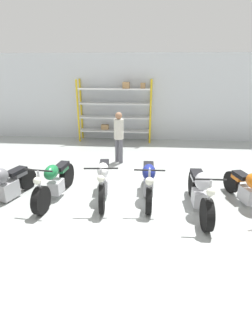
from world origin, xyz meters
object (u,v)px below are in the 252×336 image
object	(u,v)px
shelving_rack	(115,109)
motorcycle_grey	(6,185)
motorcycle_white	(104,179)
motorcycle_orange	(251,189)
motorcycle_green	(55,182)
motorcycle_silver	(200,192)
motorcycle_blue	(148,180)
person_browsing	(119,134)

from	to	relation	value
shelving_rack	motorcycle_grey	xyz separation A→B (m)	(-1.95, -5.79, -0.95)
motorcycle_white	motorcycle_orange	size ratio (longest dim) A/B	1.09
shelving_rack	motorcycle_green	size ratio (longest dim) A/B	1.49
motorcycle_orange	motorcycle_grey	bearing A→B (deg)	-103.73
motorcycle_grey	motorcycle_orange	distance (m)	5.78
motorcycle_silver	motorcycle_green	bearing A→B (deg)	-96.61
shelving_rack	motorcycle_silver	world-z (taller)	shelving_rack
motorcycle_grey	motorcycle_white	size ratio (longest dim) A/B	0.90
motorcycle_grey	motorcycle_orange	bearing A→B (deg)	108.50
shelving_rack	motorcycle_blue	distance (m)	5.58
motorcycle_silver	motorcycle_orange	world-z (taller)	motorcycle_silver
motorcycle_green	motorcycle_blue	bearing A→B (deg)	102.33
motorcycle_green	motorcycle_orange	bearing A→B (deg)	95.62
motorcycle_blue	person_browsing	distance (m)	2.74
motorcycle_grey	person_browsing	bearing A→B (deg)	157.39
motorcycle_green	motorcycle_blue	xyz separation A→B (m)	(2.28, 0.26, 0.02)
shelving_rack	motorcycle_orange	size ratio (longest dim) A/B	1.58
motorcycle_silver	motorcycle_orange	distance (m)	1.23
motorcycle_white	motorcycle_orange	xyz separation A→B (m)	(3.46, -0.19, -0.04)
motorcycle_orange	person_browsing	xyz separation A→B (m)	(-3.37, 2.76, 0.56)
motorcycle_grey	motorcycle_green	distance (m)	1.17
motorcycle_white	person_browsing	size ratio (longest dim) A/B	1.26
motorcycle_blue	person_browsing	xyz separation A→B (m)	(-1.02, 2.49, 0.54)
motorcycle_grey	motorcycle_white	distance (m)	2.36
motorcycle_grey	motorcycle_blue	xyz separation A→B (m)	(3.43, 0.48, 0.05)
shelving_rack	motorcycle_orange	distance (m)	6.83
shelving_rack	motorcycle_grey	world-z (taller)	shelving_rack
motorcycle_grey	motorcycle_blue	size ratio (longest dim) A/B	0.91
shelving_rack	person_browsing	xyz separation A→B (m)	(0.46, -2.81, -0.36)
motorcycle_white	person_browsing	bearing A→B (deg)	171.67
motorcycle_grey	motorcycle_orange	xyz separation A→B (m)	(5.78, 0.21, 0.04)
motorcycle_orange	shelving_rack	bearing A→B (deg)	-161.35
motorcycle_grey	motorcycle_silver	world-z (taller)	motorcycle_silver
motorcycle_grey	person_browsing	distance (m)	3.87
person_browsing	motorcycle_green	bearing A→B (deg)	11.76
shelving_rack	motorcycle_silver	size ratio (longest dim) A/B	1.47
motorcycle_silver	shelving_rack	bearing A→B (deg)	-157.53
person_browsing	motorcycle_silver	bearing A→B (deg)	71.81
motorcycle_green	person_browsing	world-z (taller)	person_browsing
shelving_rack	motorcycle_silver	xyz separation A→B (m)	(2.63, -5.87, -0.89)
motorcycle_silver	motorcycle_white	bearing A→B (deg)	-103.59
motorcycle_green	motorcycle_orange	xyz separation A→B (m)	(4.63, -0.01, 0.00)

